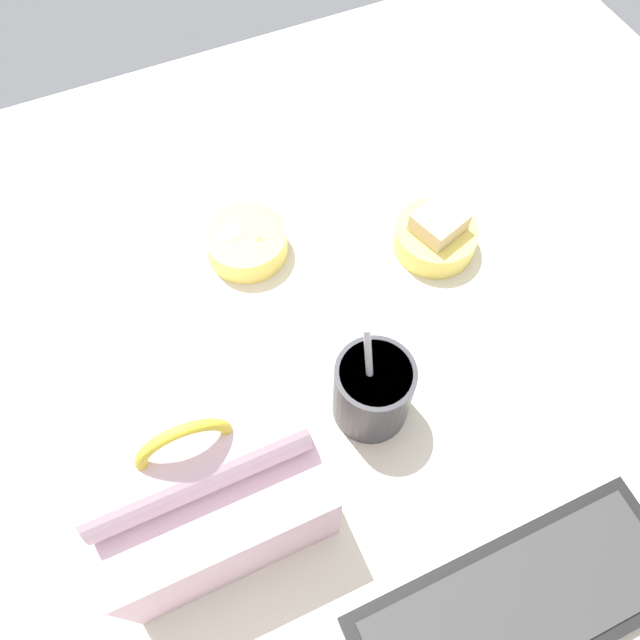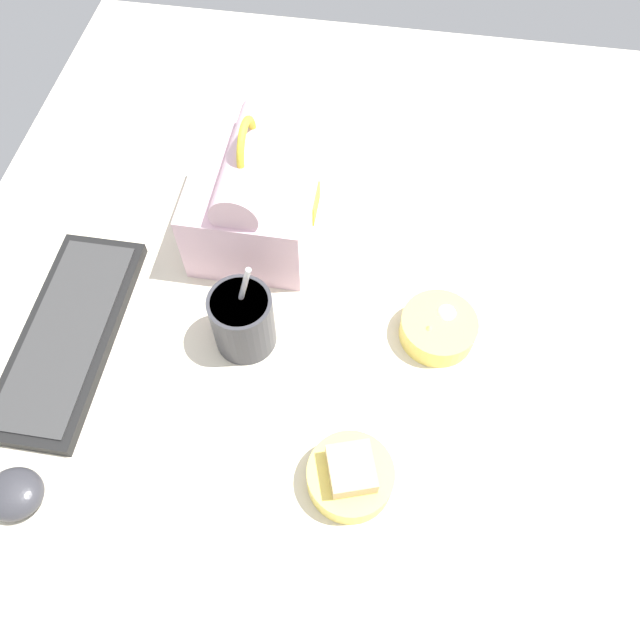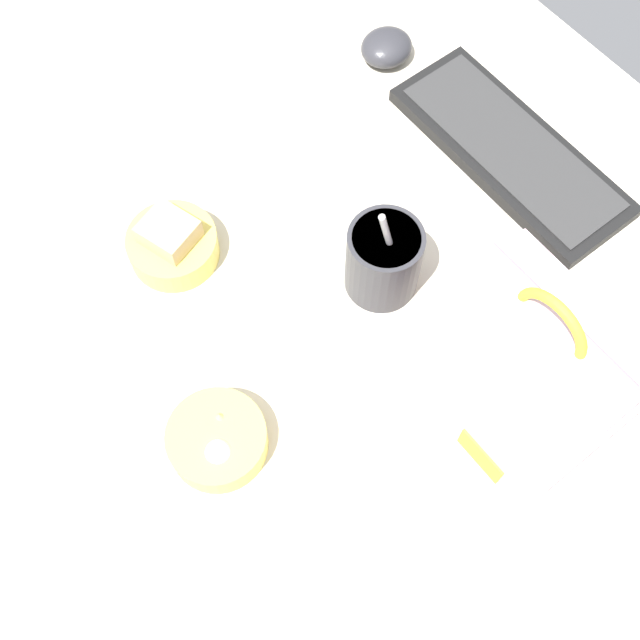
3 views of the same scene
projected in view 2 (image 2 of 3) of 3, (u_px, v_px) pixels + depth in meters
The scene contains 7 objects.
desk_surface at pixel (319, 342), 86.16cm from camera, with size 140.00×110.00×2.00cm.
keyboard at pixel (69, 335), 84.41cm from camera, with size 31.95×12.06×2.10cm.
lunch_bag at pixel (254, 196), 88.63cm from camera, with size 20.38×16.92×20.67cm.
soup_cup at pixel (243, 320), 80.99cm from camera, with size 8.28×8.28×15.92cm.
bento_bowl_sandwich at pixel (350, 476), 73.28cm from camera, with size 10.34×10.34×6.21cm.
bento_bowl_snacks at pixel (438, 328), 83.96cm from camera, with size 10.28×10.28×4.52cm.
computer_mouse at pixel (14, 494), 72.66cm from camera, with size 6.34×6.92×3.69cm.
Camera 2 is at (-40.69, -6.52, 76.73)cm, focal length 35.00 mm.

